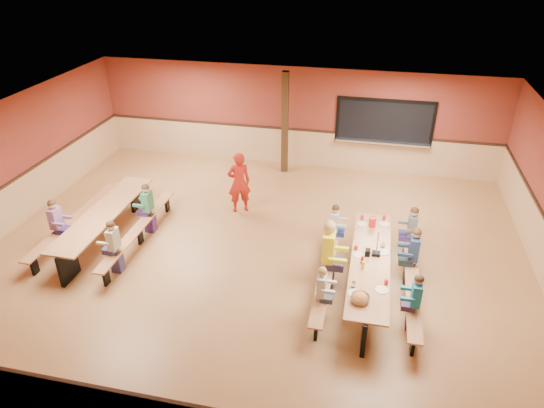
# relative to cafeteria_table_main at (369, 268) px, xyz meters

# --- Properties ---
(ground) EXTENTS (12.00, 12.00, 0.00)m
(ground) POSITION_rel_cafeteria_table_main_xyz_m (-2.52, 0.77, -0.53)
(ground) COLOR #966539
(ground) RESTS_ON ground
(room_envelope) EXTENTS (12.04, 10.04, 3.02)m
(room_envelope) POSITION_rel_cafeteria_table_main_xyz_m (-2.52, 0.77, 0.16)
(room_envelope) COLOR maroon
(room_envelope) RESTS_ON ground
(kitchen_pass_through) EXTENTS (2.78, 0.28, 1.38)m
(kitchen_pass_through) POSITION_rel_cafeteria_table_main_xyz_m (0.08, 5.73, 0.96)
(kitchen_pass_through) COLOR black
(kitchen_pass_through) RESTS_ON ground
(structural_post) EXTENTS (0.18, 0.18, 3.00)m
(structural_post) POSITION_rel_cafeteria_table_main_xyz_m (-2.72, 5.17, 0.97)
(structural_post) COLOR #302010
(structural_post) RESTS_ON ground
(cafeteria_table_main) EXTENTS (1.91, 3.70, 0.74)m
(cafeteria_table_main) POSITION_rel_cafeteria_table_main_xyz_m (0.00, 0.00, 0.00)
(cafeteria_table_main) COLOR #AB6F44
(cafeteria_table_main) RESTS_ON ground
(cafeteria_table_second) EXTENTS (1.91, 3.70, 0.74)m
(cafeteria_table_second) POSITION_rel_cafeteria_table_main_xyz_m (-6.03, 0.58, 0.00)
(cafeteria_table_second) COLOR #AB6F44
(cafeteria_table_second) RESTS_ON ground
(seated_child_white_left) EXTENTS (0.34, 0.28, 1.14)m
(seated_child_white_left) POSITION_rel_cafeteria_table_main_xyz_m (-0.83, -1.03, 0.05)
(seated_child_white_left) COLOR silver
(seated_child_white_left) RESTS_ON ground
(seated_adult_yellow) EXTENTS (0.50, 0.41, 1.47)m
(seated_adult_yellow) POSITION_rel_cafeteria_table_main_xyz_m (-0.83, 0.01, 0.21)
(seated_adult_yellow) COLOR yellow
(seated_adult_yellow) RESTS_ON ground
(seated_child_grey_left) EXTENTS (0.35, 0.28, 1.16)m
(seated_child_grey_left) POSITION_rel_cafeteria_table_main_xyz_m (-0.83, 1.23, 0.06)
(seated_child_grey_left) COLOR #B3B3B3
(seated_child_grey_left) RESTS_ON ground
(seated_child_teal_right) EXTENTS (0.35, 0.29, 1.17)m
(seated_child_teal_right) POSITION_rel_cafeteria_table_main_xyz_m (0.83, -0.93, 0.06)
(seated_child_teal_right) COLOR teal
(seated_child_teal_right) RESTS_ON ground
(seated_child_navy_right) EXTENTS (0.40, 0.33, 1.27)m
(seated_child_navy_right) POSITION_rel_cafeteria_table_main_xyz_m (0.83, 0.45, 0.11)
(seated_child_navy_right) COLOR navy
(seated_child_navy_right) RESTS_ON ground
(seated_child_char_right) EXTENTS (0.38, 0.31, 1.23)m
(seated_child_char_right) POSITION_rel_cafeteria_table_main_xyz_m (0.83, 1.37, 0.09)
(seated_child_char_right) COLOR #50585A
(seated_child_char_right) RESTS_ON ground
(seated_child_purple_sec) EXTENTS (0.38, 0.31, 1.24)m
(seated_child_purple_sec) POSITION_rel_cafeteria_table_main_xyz_m (-6.85, -0.01, 0.09)
(seated_child_purple_sec) COLOR #82568A
(seated_child_purple_sec) RESTS_ON ground
(seated_child_green_sec) EXTENTS (0.38, 0.31, 1.23)m
(seated_child_green_sec) POSITION_rel_cafeteria_table_main_xyz_m (-5.20, 1.14, 0.09)
(seated_child_green_sec) COLOR #367B57
(seated_child_green_sec) RESTS_ON ground
(seated_child_tan_sec) EXTENTS (0.37, 0.30, 1.20)m
(seated_child_tan_sec) POSITION_rel_cafeteria_table_main_xyz_m (-5.20, -0.49, 0.08)
(seated_child_tan_sec) COLOR #B7B596
(seated_child_tan_sec) RESTS_ON ground
(standing_woman) EXTENTS (0.70, 0.61, 1.61)m
(standing_woman) POSITION_rel_cafeteria_table_main_xyz_m (-3.38, 2.55, 0.28)
(standing_woman) COLOR #AF1E14
(standing_woman) RESTS_ON ground
(punch_pitcher) EXTENTS (0.16, 0.16, 0.22)m
(punch_pitcher) POSITION_rel_cafeteria_table_main_xyz_m (-0.02, 1.25, 0.32)
(punch_pitcher) COLOR red
(punch_pitcher) RESTS_ON cafeteria_table_main
(chip_bowl) EXTENTS (0.32, 0.32, 0.15)m
(chip_bowl) POSITION_rel_cafeteria_table_main_xyz_m (-0.13, -1.29, 0.29)
(chip_bowl) COLOR orange
(chip_bowl) RESTS_ON cafeteria_table_main
(napkin_dispenser) EXTENTS (0.10, 0.14, 0.13)m
(napkin_dispenser) POSITION_rel_cafeteria_table_main_xyz_m (-0.07, 0.14, 0.28)
(napkin_dispenser) COLOR black
(napkin_dispenser) RESTS_ON cafeteria_table_main
(condiment_mustard) EXTENTS (0.06, 0.06, 0.17)m
(condiment_mustard) POSITION_rel_cafeteria_table_main_xyz_m (-0.13, -0.34, 0.30)
(condiment_mustard) COLOR yellow
(condiment_mustard) RESTS_ON cafeteria_table_main
(condiment_ketchup) EXTENTS (0.06, 0.06, 0.17)m
(condiment_ketchup) POSITION_rel_cafeteria_table_main_xyz_m (-0.16, -0.18, 0.30)
(condiment_ketchup) COLOR #B2140F
(condiment_ketchup) RESTS_ON cafeteria_table_main
(table_paddle) EXTENTS (0.16, 0.16, 0.56)m
(table_paddle) POSITION_rel_cafeteria_table_main_xyz_m (0.10, 0.18, 0.35)
(table_paddle) COLOR black
(table_paddle) RESTS_ON cafeteria_table_main
(place_settings) EXTENTS (0.65, 3.30, 0.11)m
(place_settings) POSITION_rel_cafeteria_table_main_xyz_m (0.00, 0.00, 0.27)
(place_settings) COLOR beige
(place_settings) RESTS_ON cafeteria_table_main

